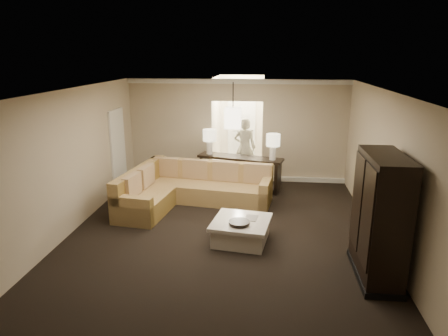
# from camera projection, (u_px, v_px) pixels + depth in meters

# --- Properties ---
(ground) EXTENTS (8.00, 8.00, 0.00)m
(ground) POSITION_uv_depth(u_px,v_px,m) (220.00, 242.00, 7.57)
(ground) COLOR black
(ground) RESTS_ON ground
(wall_back) EXTENTS (6.00, 0.04, 2.80)m
(wall_back) POSITION_uv_depth(u_px,v_px,m) (237.00, 131.00, 11.00)
(wall_back) COLOR #BFAC91
(wall_back) RESTS_ON ground
(wall_front) EXTENTS (6.00, 0.04, 2.80)m
(wall_front) POSITION_uv_depth(u_px,v_px,m) (164.00, 305.00, 3.36)
(wall_front) COLOR #BFAC91
(wall_front) RESTS_ON ground
(wall_left) EXTENTS (0.04, 8.00, 2.80)m
(wall_left) POSITION_uv_depth(u_px,v_px,m) (61.00, 167.00, 7.49)
(wall_left) COLOR #BFAC91
(wall_left) RESTS_ON ground
(wall_right) EXTENTS (0.04, 8.00, 2.80)m
(wall_right) POSITION_uv_depth(u_px,v_px,m) (393.00, 177.00, 6.87)
(wall_right) COLOR #BFAC91
(wall_right) RESTS_ON ground
(ceiling) EXTENTS (6.00, 8.00, 0.02)m
(ceiling) POSITION_uv_depth(u_px,v_px,m) (220.00, 93.00, 6.79)
(ceiling) COLOR silver
(ceiling) RESTS_ON wall_back
(crown_molding) EXTENTS (6.00, 0.10, 0.12)m
(crown_molding) POSITION_uv_depth(u_px,v_px,m) (237.00, 81.00, 10.59)
(crown_molding) COLOR silver
(crown_molding) RESTS_ON wall_back
(baseboard) EXTENTS (6.00, 0.10, 0.12)m
(baseboard) POSITION_uv_depth(u_px,v_px,m) (236.00, 177.00, 11.32)
(baseboard) COLOR silver
(baseboard) RESTS_ON ground
(side_door) EXTENTS (0.05, 0.90, 2.10)m
(side_door) POSITION_uv_depth(u_px,v_px,m) (118.00, 150.00, 10.26)
(side_door) COLOR white
(side_door) RESTS_ON ground
(foyer) EXTENTS (1.44, 2.02, 2.80)m
(foyer) POSITION_uv_depth(u_px,v_px,m) (240.00, 126.00, 12.31)
(foyer) COLOR white
(foyer) RESTS_ON ground
(sectional_sofa) EXTENTS (3.38, 2.58, 0.93)m
(sectional_sofa) POSITION_uv_depth(u_px,v_px,m) (187.00, 189.00, 9.40)
(sectional_sofa) COLOR brown
(sectional_sofa) RESTS_ON ground
(coffee_table) EXTENTS (1.19, 1.19, 0.44)m
(coffee_table) POSITION_uv_depth(u_px,v_px,m) (241.00, 230.00, 7.56)
(coffee_table) COLOR beige
(coffee_table) RESTS_ON ground
(console_table) EXTENTS (2.29, 1.06, 0.86)m
(console_table) POSITION_uv_depth(u_px,v_px,m) (240.00, 170.00, 10.47)
(console_table) COLOR black
(console_table) RESTS_ON ground
(armoire) EXTENTS (0.60, 1.39, 2.01)m
(armoire) POSITION_uv_depth(u_px,v_px,m) (379.00, 220.00, 6.17)
(armoire) COLOR black
(armoire) RESTS_ON ground
(drink_table) EXTENTS (0.39, 0.39, 0.49)m
(drink_table) POSITION_uv_depth(u_px,v_px,m) (239.00, 228.00, 7.34)
(drink_table) COLOR black
(drink_table) RESTS_ON ground
(table_lamp_left) EXTENTS (0.35, 0.35, 0.66)m
(table_lamp_left) POSITION_uv_depth(u_px,v_px,m) (209.00, 138.00, 10.54)
(table_lamp_left) COLOR white
(table_lamp_left) RESTS_ON console_table
(table_lamp_right) EXTENTS (0.35, 0.35, 0.66)m
(table_lamp_right) POSITION_uv_depth(u_px,v_px,m) (273.00, 143.00, 9.95)
(table_lamp_right) COLOR white
(table_lamp_right) RESTS_ON console_table
(pendant_light) EXTENTS (0.38, 0.38, 1.09)m
(pendant_light) POSITION_uv_depth(u_px,v_px,m) (233.00, 118.00, 9.61)
(pendant_light) COLOR black
(pendant_light) RESTS_ON ceiling
(person) EXTENTS (0.72, 0.52, 1.89)m
(person) POSITION_uv_depth(u_px,v_px,m) (245.00, 144.00, 11.39)
(person) COLOR beige
(person) RESTS_ON ground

